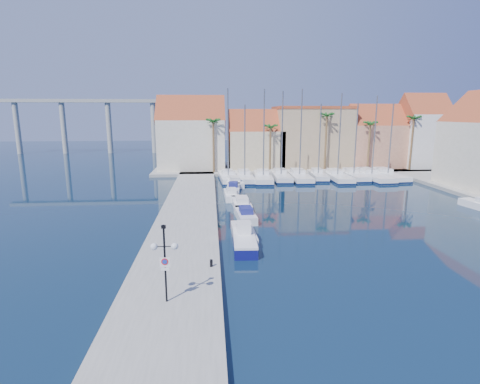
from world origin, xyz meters
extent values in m
plane|color=black|center=(0.00, 0.00, 0.00)|extent=(260.00, 260.00, 0.00)
cube|color=gray|center=(-9.00, 13.50, 0.25)|extent=(6.00, 77.00, 0.50)
cube|color=gray|center=(10.00, 48.00, 0.25)|extent=(54.00, 16.00, 0.50)
cylinder|color=black|center=(-9.07, -4.48, 2.70)|extent=(0.11, 0.11, 4.40)
cylinder|color=black|center=(-9.35, -4.47, 3.69)|extent=(0.55, 0.07, 0.05)
cylinder|color=black|center=(-8.80, -4.49, 3.69)|extent=(0.55, 0.07, 0.05)
sphere|color=white|center=(-9.62, -4.47, 3.69)|extent=(0.40, 0.40, 0.40)
sphere|color=white|center=(-8.52, -4.50, 3.69)|extent=(0.40, 0.40, 0.40)
cube|color=black|center=(-9.07, -4.48, 4.79)|extent=(0.25, 0.14, 0.18)
cube|color=white|center=(-9.07, -4.55, 2.81)|extent=(0.55, 0.05, 0.55)
cylinder|color=red|center=(-9.07, -4.58, 2.86)|extent=(0.37, 0.03, 0.37)
cylinder|color=#1933A5|center=(-9.07, -4.59, 2.86)|extent=(0.26, 0.02, 0.26)
cube|color=white|center=(-9.07, -4.55, 2.42)|extent=(0.44, 0.05, 0.15)
cylinder|color=black|center=(-6.60, 0.13, 0.74)|extent=(0.20, 0.20, 0.49)
cube|color=#0F115D|center=(-3.92, 4.82, 0.40)|extent=(1.95, 5.35, 0.79)
cube|color=white|center=(-3.92, 4.82, 0.88)|extent=(1.95, 5.35, 0.18)
cube|color=white|center=(-3.88, 5.88, 1.37)|extent=(1.20, 1.45, 0.97)
cube|color=white|center=(-3.78, 7.21, 0.40)|extent=(1.93, 5.80, 0.80)
cube|color=white|center=(-3.78, 6.63, 1.10)|extent=(1.32, 2.04, 0.60)
cube|color=white|center=(-3.08, 13.36, 0.40)|extent=(2.05, 5.48, 0.80)
cube|color=navy|center=(-3.04, 12.82, 1.10)|extent=(1.32, 1.95, 0.60)
cube|color=white|center=(-3.07, 18.18, 0.40)|extent=(2.00, 5.94, 0.80)
cube|color=white|center=(-3.06, 17.59, 1.10)|extent=(1.36, 2.09, 0.60)
cube|color=white|center=(-3.99, 23.02, 0.40)|extent=(1.75, 5.28, 0.80)
cube|color=white|center=(-3.98, 22.50, 1.10)|extent=(1.20, 1.86, 0.60)
cube|color=white|center=(-3.42, 27.42, 0.40)|extent=(2.27, 5.52, 0.80)
cube|color=navy|center=(-3.48, 26.88, 1.10)|extent=(1.39, 2.00, 0.60)
cube|color=white|center=(-3.17, 32.31, 0.40)|extent=(2.90, 7.15, 0.80)
cube|color=white|center=(-3.11, 31.62, 1.10)|extent=(1.79, 2.58, 0.60)
cube|color=white|center=(-3.58, 37.46, 0.40)|extent=(2.98, 7.61, 0.80)
cube|color=white|center=(-3.52, 36.72, 1.10)|extent=(1.87, 2.73, 0.60)
cube|color=white|center=(-3.79, 35.96, 0.50)|extent=(3.15, 10.06, 1.00)
cube|color=#0D1C43|center=(-3.79, 35.96, 0.18)|extent=(3.22, 10.12, 0.28)
cube|color=white|center=(-3.85, 36.95, 1.30)|extent=(1.98, 3.08, 0.60)
cylinder|color=slate|center=(-3.76, 35.46, 7.73)|extent=(0.20, 0.20, 13.45)
cube|color=white|center=(-1.13, 35.85, 0.50)|extent=(2.69, 9.93, 1.00)
cube|color=#0D1C43|center=(-1.13, 35.85, 0.18)|extent=(2.75, 9.99, 0.28)
cube|color=white|center=(-1.14, 36.84, 1.30)|extent=(1.84, 2.99, 0.60)
cylinder|color=slate|center=(-1.12, 35.35, 6.52)|extent=(0.20, 0.20, 11.04)
cube|color=white|center=(1.89, 35.56, 0.50)|extent=(3.61, 10.66, 1.00)
cube|color=#0D1C43|center=(1.89, 35.56, 0.18)|extent=(3.67, 10.73, 0.28)
cube|color=white|center=(1.98, 36.60, 1.30)|extent=(2.17, 3.29, 0.60)
cylinder|color=slate|center=(1.85, 35.03, 7.68)|extent=(0.20, 0.20, 13.36)
cube|color=white|center=(4.94, 36.45, 0.50)|extent=(2.98, 9.96, 1.00)
cube|color=#0D1C43|center=(4.94, 36.45, 0.18)|extent=(3.04, 10.03, 0.28)
cube|color=white|center=(4.98, 37.43, 1.30)|extent=(1.92, 3.03, 0.60)
cylinder|color=slate|center=(4.92, 35.95, 7.55)|extent=(0.20, 0.20, 13.11)
cube|color=white|center=(7.90, 36.14, 0.50)|extent=(3.12, 10.88, 1.00)
cube|color=#0D1C43|center=(7.90, 36.14, 0.18)|extent=(3.18, 10.94, 0.28)
cube|color=white|center=(7.93, 37.22, 1.30)|extent=(2.06, 3.30, 0.60)
cylinder|color=slate|center=(7.89, 35.60, 7.71)|extent=(0.20, 0.20, 13.43)
cube|color=white|center=(11.20, 36.62, 0.50)|extent=(2.76, 8.39, 1.00)
cube|color=#0D1C43|center=(11.20, 36.62, 0.18)|extent=(2.82, 8.46, 0.28)
cube|color=white|center=(11.27, 37.44, 1.30)|extent=(1.68, 2.58, 0.60)
cylinder|color=slate|center=(11.17, 36.20, 6.59)|extent=(0.20, 0.20, 11.18)
cube|color=white|center=(14.01, 35.41, 0.50)|extent=(3.00, 10.65, 1.00)
cube|color=#0D1C43|center=(14.01, 35.41, 0.18)|extent=(3.06, 10.71, 0.28)
cube|color=white|center=(14.04, 36.46, 1.30)|extent=(2.00, 3.22, 0.60)
cylinder|color=slate|center=(14.00, 34.88, 7.39)|extent=(0.20, 0.20, 12.78)
cube|color=white|center=(17.00, 36.16, 0.50)|extent=(2.74, 9.40, 1.00)
cube|color=#0D1C43|center=(17.00, 36.16, 0.18)|extent=(2.80, 9.46, 0.28)
cube|color=white|center=(16.97, 37.09, 1.30)|extent=(1.79, 2.85, 0.60)
cylinder|color=slate|center=(17.02, 35.70, 6.66)|extent=(0.20, 0.20, 11.33)
cube|color=white|center=(19.86, 35.88, 0.50)|extent=(4.07, 12.18, 1.00)
cube|color=#0D1C43|center=(19.86, 35.88, 0.18)|extent=(4.13, 12.24, 0.28)
cube|color=white|center=(19.76, 37.07, 1.30)|extent=(2.46, 3.75, 0.60)
cylinder|color=slate|center=(19.91, 35.28, 7.22)|extent=(0.20, 0.20, 12.45)
cube|color=white|center=(22.77, 36.11, 0.50)|extent=(3.56, 10.99, 1.00)
cube|color=#0D1C43|center=(22.77, 36.11, 0.18)|extent=(3.63, 11.05, 0.28)
cube|color=white|center=(22.70, 37.19, 1.30)|extent=(2.19, 3.38, 0.60)
cylinder|color=slate|center=(22.81, 35.57, 6.62)|extent=(0.20, 0.20, 11.24)
cube|color=beige|center=(-10.00, 47.00, 5.00)|extent=(12.00, 9.00, 9.00)
cube|color=brown|center=(-10.00, 47.00, 9.50)|extent=(12.30, 9.00, 9.00)
cube|color=tan|center=(2.00, 47.00, 4.00)|extent=(10.00, 8.00, 7.00)
cube|color=brown|center=(2.00, 47.00, 7.50)|extent=(10.30, 8.00, 8.00)
cube|color=tan|center=(13.00, 48.00, 6.00)|extent=(14.00, 10.00, 11.00)
cube|color=brown|center=(13.00, 48.00, 11.75)|extent=(14.20, 10.20, 0.50)
cube|color=#B6735C|center=(25.00, 47.00, 4.50)|extent=(10.00, 8.00, 8.00)
cube|color=brown|center=(25.00, 47.00, 8.50)|extent=(10.30, 8.00, 8.00)
cube|color=white|center=(34.00, 46.00, 5.50)|extent=(8.00, 8.00, 10.00)
cube|color=brown|center=(34.00, 46.00, 10.50)|extent=(8.30, 8.00, 8.00)
cylinder|color=brown|center=(-6.00, 42.00, 5.00)|extent=(0.36, 0.36, 9.00)
sphere|color=#18561C|center=(-6.00, 42.00, 9.35)|extent=(2.60, 2.60, 2.60)
cylinder|color=brown|center=(4.00, 42.00, 4.50)|extent=(0.36, 0.36, 8.00)
sphere|color=#18561C|center=(4.00, 42.00, 8.35)|extent=(2.60, 2.60, 2.60)
cylinder|color=brown|center=(14.00, 42.00, 5.50)|extent=(0.36, 0.36, 10.00)
sphere|color=#18561C|center=(14.00, 42.00, 10.35)|extent=(2.60, 2.60, 2.60)
cylinder|color=brown|center=(22.00, 42.00, 4.75)|extent=(0.36, 0.36, 8.50)
sphere|color=#18561C|center=(22.00, 42.00, 8.85)|extent=(2.60, 2.60, 2.60)
cylinder|color=brown|center=(30.00, 42.00, 5.25)|extent=(0.36, 0.36, 9.50)
sphere|color=#18561C|center=(30.00, 42.00, 9.85)|extent=(2.60, 2.60, 2.60)
cube|color=#9E9E99|center=(-38.00, 82.00, 14.00)|extent=(48.00, 2.20, 0.90)
cylinder|color=#9E9E99|center=(-58.00, 82.00, 7.00)|extent=(1.40, 1.40, 14.00)
cylinder|color=#9E9E99|center=(-46.00, 82.00, 7.00)|extent=(1.40, 1.40, 14.00)
cylinder|color=#9E9E99|center=(-34.00, 82.00, 7.00)|extent=(1.40, 1.40, 14.00)
cylinder|color=#9E9E99|center=(-22.00, 82.00, 7.00)|extent=(1.40, 1.40, 14.00)
camera|label=1|loc=(-6.52, -23.69, 10.65)|focal=28.00mm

